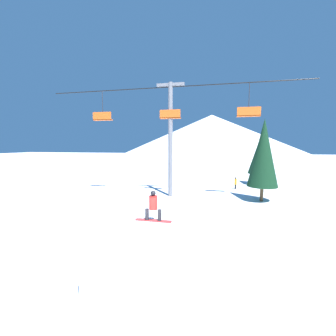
{
  "coord_description": "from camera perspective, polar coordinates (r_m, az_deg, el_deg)",
  "views": [
    {
      "loc": [
        3.05,
        -7.07,
        4.58
      ],
      "look_at": [
        0.37,
        4.79,
        3.32
      ],
      "focal_mm": 24.0,
      "sensor_mm": 36.0,
      "label": 1
    }
  ],
  "objects": [
    {
      "name": "mountain_ridge",
      "position": [
        93.83,
        10.97,
        8.09
      ],
      "size": [
        75.86,
        75.86,
        16.54
      ],
      "color": "silver",
      "rests_on": "ground_plane"
    },
    {
      "name": "pine_tree_near",
      "position": [
        19.44,
        23.08,
        3.53
      ],
      "size": [
        2.37,
        2.37,
        6.65
      ],
      "color": "#4C3823",
      "rests_on": "ground_plane"
    },
    {
      "name": "snow_ramp",
      "position": [
        8.49,
        -7.62,
        -20.87
      ],
      "size": [
        2.27,
        3.54,
        1.52
      ],
      "color": "white",
      "rests_on": "ground_plane"
    },
    {
      "name": "snowboarder",
      "position": [
        9.14,
        -3.78,
        -9.68
      ],
      "size": [
        1.51,
        0.33,
        1.24
      ],
      "color": "#B22D2D",
      "rests_on": "snow_ramp"
    },
    {
      "name": "ground_plane",
      "position": [
        8.96,
        -10.04,
        -24.89
      ],
      "size": [
        220.0,
        220.0,
        0.0
      ],
      "primitive_type": "plane",
      "color": "white"
    },
    {
      "name": "chairlift",
      "position": [
        19.81,
        0.61,
        10.12
      ],
      "size": [
        22.65,
        0.44,
        9.89
      ],
      "color": "slate",
      "rests_on": "ground_plane"
    },
    {
      "name": "pine_tree_far",
      "position": [
        27.51,
        22.57,
        3.49
      ],
      "size": [
        2.76,
        2.76,
        5.97
      ],
      "color": "#4C3823",
      "rests_on": "ground_plane"
    },
    {
      "name": "distant_skier",
      "position": [
        24.35,
        16.79,
        -3.56
      ],
      "size": [
        0.24,
        0.24,
        1.23
      ],
      "color": "black",
      "rests_on": "ground_plane"
    }
  ]
}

